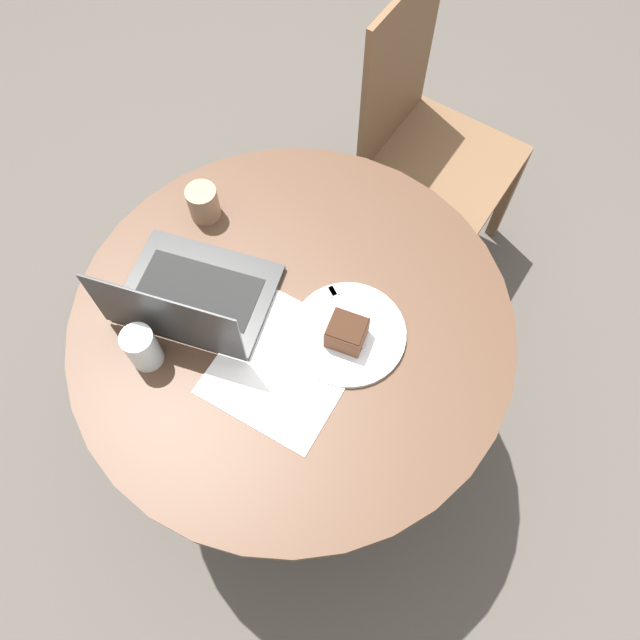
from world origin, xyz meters
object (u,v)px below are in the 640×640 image
object	(u,v)px
chair	(425,143)
coffee_glass	(203,203)
plate	(349,334)
laptop	(192,298)

from	to	relation	value
chair	coffee_glass	bearing A→B (deg)	-20.98
chair	plate	world-z (taller)	chair
chair	laptop	size ratio (longest dim) A/B	2.53
coffee_glass	laptop	world-z (taller)	laptop
plate	laptop	bearing A→B (deg)	110.27
chair	laptop	xyz separation A→B (m)	(-0.91, 0.15, 0.26)
coffee_glass	laptop	distance (m)	0.26
chair	coffee_glass	distance (m)	0.79
plate	laptop	world-z (taller)	laptop
plate	chair	bearing A→B (deg)	13.32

